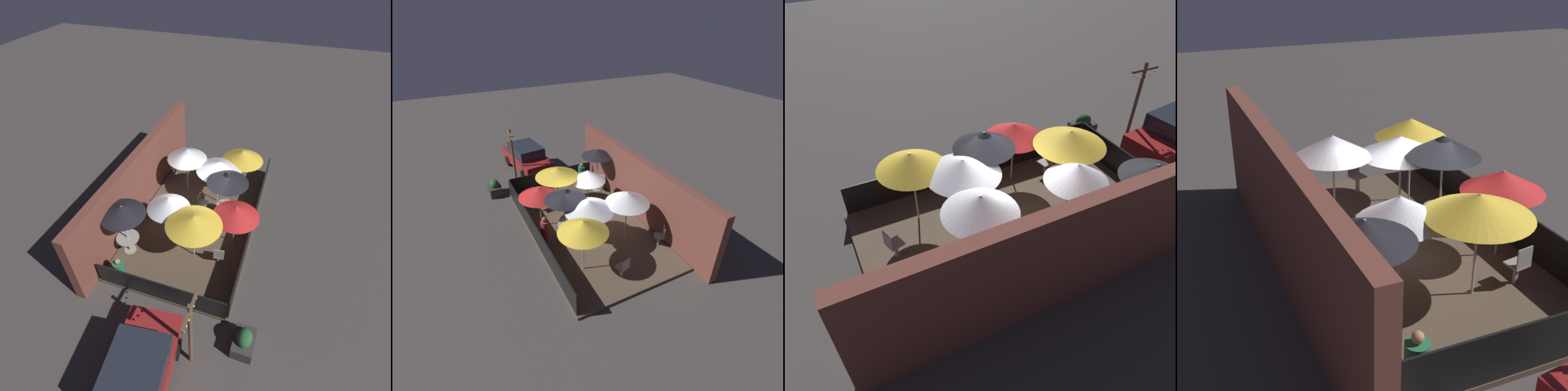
# 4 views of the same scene
# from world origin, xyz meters

# --- Properties ---
(ground_plane) EXTENTS (60.00, 60.00, 0.00)m
(ground_plane) POSITION_xyz_m (0.00, 0.00, 0.00)
(ground_plane) COLOR #423D3A
(patio_deck) EXTENTS (8.77, 5.01, 0.12)m
(patio_deck) POSITION_xyz_m (0.00, 0.00, 0.06)
(patio_deck) COLOR brown
(patio_deck) RESTS_ON ground_plane
(building_wall) EXTENTS (10.37, 0.36, 3.04)m
(building_wall) POSITION_xyz_m (0.00, 2.74, 1.52)
(building_wall) COLOR brown
(building_wall) RESTS_ON ground_plane
(fence_front) EXTENTS (8.57, 0.05, 0.95)m
(fence_front) POSITION_xyz_m (0.00, -2.46, 0.59)
(fence_front) COLOR black
(fence_front) RESTS_ON patio_deck
(fence_side_left) EXTENTS (0.05, 4.81, 0.95)m
(fence_side_left) POSITION_xyz_m (-4.34, 0.00, 0.59)
(fence_side_left) COLOR black
(fence_side_left) RESTS_ON patio_deck
(patio_umbrella_0) EXTENTS (1.73, 1.73, 2.45)m
(patio_umbrella_0) POSITION_xyz_m (-2.73, 2.04, 2.37)
(patio_umbrella_0) COLOR #B2B2B7
(patio_umbrella_0) RESTS_ON patio_deck
(patio_umbrella_1) EXTENTS (1.76, 1.76, 2.49)m
(patio_umbrella_1) POSITION_xyz_m (0.38, -1.13, 2.36)
(patio_umbrella_1) COLOR #B2B2B7
(patio_umbrella_1) RESTS_ON patio_deck
(patio_umbrella_2) EXTENTS (1.83, 1.83, 2.03)m
(patio_umbrella_2) POSITION_xyz_m (-1.02, -1.84, 1.92)
(patio_umbrella_2) COLOR #B2B2B7
(patio_umbrella_2) RESTS_ON patio_deck
(patio_umbrella_3) EXTENTS (2.14, 2.14, 2.19)m
(patio_umbrella_3) POSITION_xyz_m (-2.12, -0.51, 2.08)
(patio_umbrella_3) COLOR #B2B2B7
(patio_umbrella_3) RESTS_ON patio_deck
(patio_umbrella_4) EXTENTS (1.75, 1.75, 2.08)m
(patio_umbrella_4) POSITION_xyz_m (-1.41, 0.80, 1.93)
(patio_umbrella_4) COLOR #B2B2B7
(patio_umbrella_4) RESTS_ON patio_deck
(patio_umbrella_5) EXTENTS (2.03, 2.03, 2.27)m
(patio_umbrella_5) POSITION_xyz_m (1.30, -0.50, 2.16)
(patio_umbrella_5) COLOR #B2B2B7
(patio_umbrella_5) RESTS_ON patio_deck
(patio_umbrella_6) EXTENTS (1.90, 1.90, 2.31)m
(patio_umbrella_6) POSITION_xyz_m (2.43, -1.33, 2.18)
(patio_umbrella_6) COLOR #B2B2B7
(patio_umbrella_6) RESTS_ON patio_deck
(patio_umbrella_7) EXTENTS (1.85, 1.85, 2.40)m
(patio_umbrella_7) POSITION_xyz_m (1.61, 1.10, 2.26)
(patio_umbrella_7) COLOR #B2B2B7
(patio_umbrella_7) RESTS_ON patio_deck
(dining_table_0) EXTENTS (0.91, 0.91, 0.76)m
(dining_table_0) POSITION_xyz_m (-2.73, 2.04, 0.72)
(dining_table_0) COLOR #9E998E
(dining_table_0) RESTS_ON patio_deck
(dining_table_1) EXTENTS (0.79, 0.79, 0.72)m
(dining_table_1) POSITION_xyz_m (0.38, -1.13, 0.68)
(dining_table_1) COLOR #9E998E
(dining_table_1) RESTS_ON patio_deck
(patio_chair_0) EXTENTS (0.43, 0.43, 0.95)m
(patio_chair_0) POSITION_xyz_m (-0.70, 1.91, 0.64)
(patio_chair_0) COLOR gray
(patio_chair_0) RESTS_ON patio_deck
(patio_chair_1) EXTENTS (0.46, 0.46, 0.91)m
(patio_chair_1) POSITION_xyz_m (-2.21, -1.55, 0.61)
(patio_chair_1) COLOR gray
(patio_chair_1) RESTS_ON patio_deck
(patio_chair_2) EXTENTS (0.50, 0.50, 0.94)m
(patio_chair_2) POSITION_xyz_m (3.50, -0.18, 0.63)
(patio_chair_2) COLOR gray
(patio_chair_2) RESTS_ON patio_deck
(patio_chair_3) EXTENTS (0.56, 0.56, 0.95)m
(patio_chair_3) POSITION_xyz_m (2.64, 2.22, 0.64)
(patio_chair_3) COLOR gray
(patio_chair_3) RESTS_ON patio_deck
(patio_chair_4) EXTENTS (0.41, 0.41, 0.96)m
(patio_chair_4) POSITION_xyz_m (0.41, -0.00, 0.65)
(patio_chair_4) COLOR gray
(patio_chair_4) RESTS_ON patio_deck
(patron_0) EXTENTS (0.57, 0.57, 1.12)m
(patron_0) POSITION_xyz_m (-4.04, 1.72, 0.61)
(patron_0) COLOR #236642
(patron_0) RESTS_ON patio_deck
(patron_1) EXTENTS (0.40, 0.40, 1.16)m
(patron_1) POSITION_xyz_m (0.03, -2.01, 0.63)
(patron_1) COLOR maroon
(patron_1) RESTS_ON patio_deck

